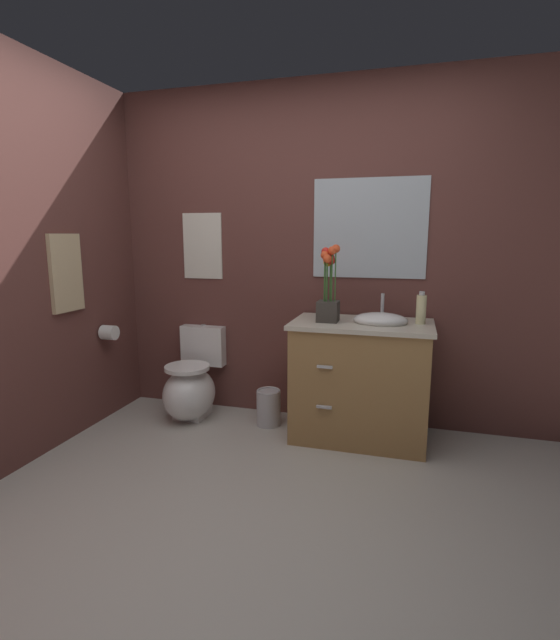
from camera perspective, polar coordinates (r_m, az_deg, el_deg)
The scene contains 12 objects.
ground_plane at distance 2.43m, azimuth -6.91°, elevation -24.96°, with size 9.70×9.70×0.00m, color #B2ADA3.
wall_back at distance 3.48m, azimuth 6.15°, elevation 7.81°, with size 4.53×0.05×2.50m, color brown.
wall_left at distance 3.24m, azimuth -28.98°, elevation 6.38°, with size 0.05×4.43×2.50m, color brown.
toilet at distance 3.71m, azimuth -10.79°, elevation -8.04°, with size 0.38×0.59×0.69m.
vanity_cabinet at distance 3.27m, azimuth 9.88°, elevation -7.19°, with size 0.94×0.56×1.01m.
flower_vase at distance 3.13m, azimuth 5.99°, elevation 3.41°, with size 0.14×0.14×0.52m.
soap_bottle at distance 3.19m, azimuth 16.96°, elevation 1.31°, with size 0.07×0.07×0.22m.
trash_bin at distance 3.52m, azimuth -1.41°, elevation -10.67°, with size 0.18×0.18×0.27m.
wall_poster at distance 3.76m, azimuth -9.50°, elevation 8.95°, with size 0.33×0.01×0.51m, color silver.
wall_mirror at distance 3.41m, azimuth 10.93°, elevation 10.99°, with size 0.80×0.01×0.70m, color #B2BCC6.
hanging_towel at distance 3.44m, azimuth -24.81°, elevation 5.27°, with size 0.03×0.28×0.52m, color tan.
toilet_paper_roll at distance 3.73m, azimuth -20.27°, elevation -1.45°, with size 0.11×0.11×0.11m, color white.
Camera 1 is at (0.80, -1.82, 1.41)m, focal length 26.03 mm.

